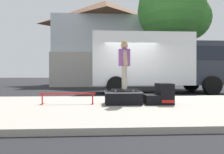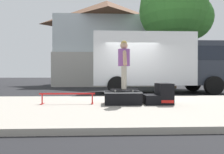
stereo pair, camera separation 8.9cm
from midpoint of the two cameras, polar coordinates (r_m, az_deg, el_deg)
ground_plane at (r=8.94m, az=6.80°, el=-5.60°), size 140.00×140.00×0.00m
sidewalk_slab at (r=6.01m, az=11.51°, el=-8.02°), size 50.00×5.00×0.12m
skate_box at (r=6.00m, az=3.31°, el=-5.57°), size 1.04×0.70×0.36m
kicker_ramp at (r=6.20m, az=13.37°, el=-4.91°), size 0.78×0.68×0.60m
grind_rail at (r=6.16m, az=-11.73°, el=-4.99°), size 1.60×0.28×0.32m
skateboard at (r=5.97m, az=3.72°, el=-3.44°), size 0.79×0.24×0.07m
skater_kid at (r=5.97m, az=3.72°, el=4.52°), size 0.34×0.71×1.39m
box_truck at (r=11.42m, az=13.13°, el=4.26°), size 6.91×2.63×3.05m
street_tree_main at (r=16.56m, az=17.43°, el=16.65°), size 5.35×4.87×8.15m
house_behind at (r=21.01m, az=-1.30°, el=9.53°), size 9.54×8.23×8.40m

